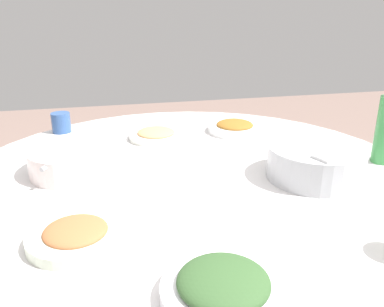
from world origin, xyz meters
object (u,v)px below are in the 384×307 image
(round_dining_table, at_px, (191,197))
(dish_stirfry, at_px, (235,127))
(rice_bowl, at_px, (316,162))
(dish_greens, at_px, (223,287))
(dish_shrimp, at_px, (156,135))
(tea_cup_near, at_px, (61,123))
(dish_tofu_braise, at_px, (76,235))
(soup_bowl, at_px, (76,160))

(round_dining_table, relative_size, dish_stirfry, 6.79)
(rice_bowl, bearing_deg, round_dining_table, 159.74)
(dish_greens, xyz_separation_m, dish_shrimp, (0.01, 0.86, -0.01))
(round_dining_table, bearing_deg, tea_cup_near, 129.57)
(dish_tofu_braise, height_order, tea_cup_near, tea_cup_near)
(dish_tofu_braise, distance_m, tea_cup_near, 0.79)
(soup_bowl, xyz_separation_m, dish_greens, (0.26, -0.61, -0.01))
(dish_greens, xyz_separation_m, dish_stirfry, (0.31, 0.87, -0.00))
(dish_tofu_braise, xyz_separation_m, dish_shrimp, (0.25, 0.63, -0.00))
(tea_cup_near, bearing_deg, rice_bowl, -39.62)
(round_dining_table, bearing_deg, rice_bowl, -20.26)
(dish_greens, relative_size, dish_tofu_braise, 1.06)
(soup_bowl, xyz_separation_m, dish_stirfry, (0.57, 0.26, -0.02))
(dish_stirfry, height_order, tea_cup_near, tea_cup_near)
(dish_stirfry, bearing_deg, tea_cup_near, 167.29)
(rice_bowl, bearing_deg, tea_cup_near, 140.38)
(round_dining_table, xyz_separation_m, soup_bowl, (-0.32, 0.07, 0.12))
(round_dining_table, height_order, soup_bowl, soup_bowl)
(dish_greens, bearing_deg, soup_bowl, 112.98)
(dish_shrimp, height_order, dish_stirfry, dish_stirfry)
(soup_bowl, relative_size, dish_shrimp, 1.37)
(round_dining_table, relative_size, dish_tofu_braise, 6.80)
(round_dining_table, xyz_separation_m, rice_bowl, (0.33, -0.12, 0.13))
(dish_tofu_braise, bearing_deg, dish_shrimp, 67.89)
(rice_bowl, distance_m, tea_cup_near, 0.94)
(round_dining_table, distance_m, dish_tofu_braise, 0.45)
(rice_bowl, bearing_deg, dish_stirfry, 100.32)
(soup_bowl, bearing_deg, round_dining_table, -12.68)
(round_dining_table, relative_size, rice_bowl, 5.10)
(rice_bowl, relative_size, dish_greens, 1.26)
(tea_cup_near, bearing_deg, dish_stirfry, -12.71)
(dish_stirfry, bearing_deg, round_dining_table, -126.48)
(rice_bowl, relative_size, tea_cup_near, 3.58)
(dish_tofu_braise, height_order, dish_shrimp, dish_tofu_braise)
(dish_greens, bearing_deg, round_dining_table, 83.09)
(rice_bowl, bearing_deg, dish_greens, -133.52)
(rice_bowl, bearing_deg, dish_shrimp, 131.11)
(dish_shrimp, bearing_deg, tea_cup_near, 154.99)
(dish_stirfry, bearing_deg, dish_shrimp, -177.45)
(dish_greens, bearing_deg, dish_stirfry, 70.30)
(dish_greens, height_order, dish_tofu_braise, dish_greens)
(round_dining_table, height_order, tea_cup_near, tea_cup_near)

